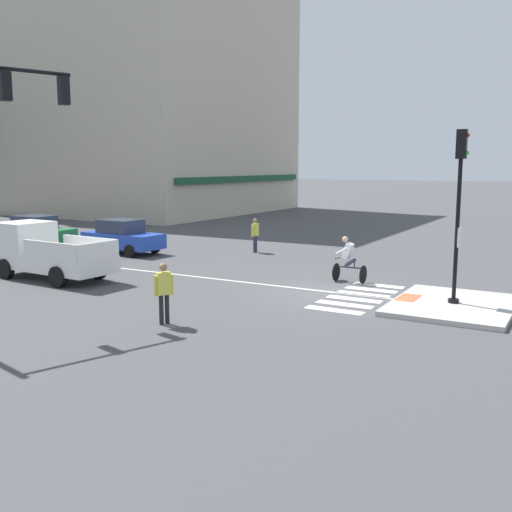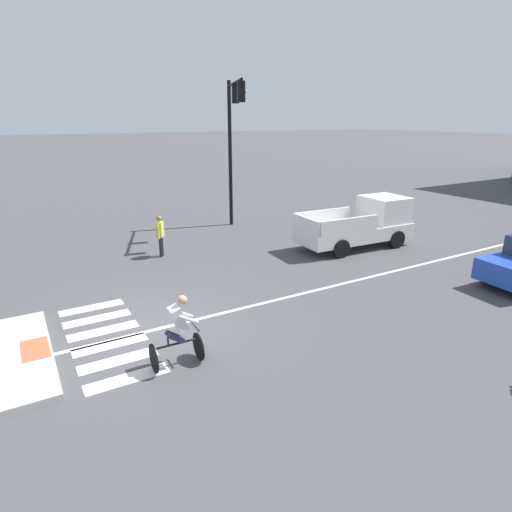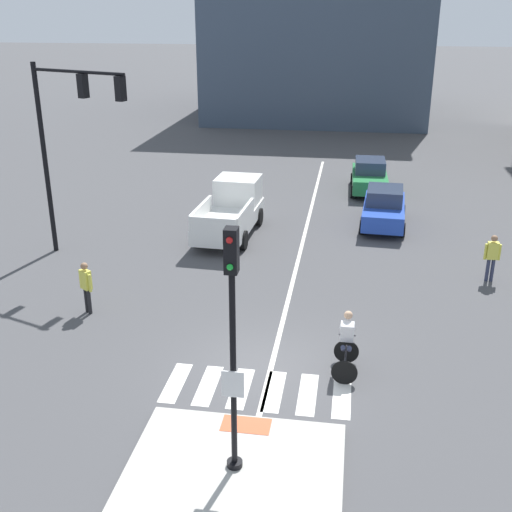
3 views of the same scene
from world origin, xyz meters
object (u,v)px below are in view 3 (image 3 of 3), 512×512
Objects in this scene: car_green_eastbound_distant at (370,176)px; pedestrian_at_curb_left at (86,284)px; pickup_truck_white_westbound_far at (232,210)px; car_blue_eastbound_far at (384,208)px; pedestrian_waiting_far_side at (492,254)px; signal_pole at (233,332)px; traffic_light_mast at (66,129)px; cyclist at (347,342)px.

car_green_eastbound_distant is 17.63m from pedestrian_at_curb_left.
pickup_truck_white_westbound_far is at bearing -128.24° from car_green_eastbound_distant.
car_green_eastbound_distant is 0.99× the size of car_blue_eastbound_far.
pickup_truck_white_westbound_far is 10.36m from pedestrian_waiting_far_side.
pedestrian_at_curb_left is at bearing -160.66° from pedestrian_waiting_far_side.
pedestrian_at_curb_left is (-9.24, -9.91, 0.17)m from car_blue_eastbound_far.
signal_pole is 14.88m from pickup_truck_white_westbound_far.
traffic_light_mast reaches higher than signal_pole.
cyclist is (-1.33, -12.10, 0.06)m from car_blue_eastbound_far.
pedestrian_at_curb_left is at bearing -119.55° from car_green_eastbound_distant.
signal_pole is at bearing -101.96° from car_blue_eastbound_far.
pickup_truck_white_westbound_far is at bearing 69.81° from pedestrian_at_curb_left.
pedestrian_at_curb_left is at bearing 164.56° from cyclist.
pickup_truck_white_westbound_far reaches higher than pedestrian_at_curb_left.
pedestrian_at_curb_left is 13.44m from pedestrian_waiting_far_side.
pedestrian_at_curb_left and pedestrian_waiting_far_side have the same top height.
traffic_light_mast is at bearing 146.71° from cyclist.
car_green_eastbound_distant is at bearing 44.65° from traffic_light_mast.
pedestrian_waiting_far_side reaches higher than car_green_eastbound_distant.
signal_pole is 0.98× the size of pickup_truck_white_westbound_far.
pickup_truck_white_westbound_far is (-6.28, -1.84, 0.17)m from car_blue_eastbound_far.
car_green_eastbound_distant is 2.47× the size of pedestrian_at_curb_left.
car_blue_eastbound_far is 12.17m from cyclist.
traffic_light_mast is 1.68× the size of car_blue_eastbound_far.
pickup_truck_white_westbound_far reaches higher than cyclist.
car_blue_eastbound_far is at bearing -84.20° from car_green_eastbound_distant.
cyclist reaches higher than pedestrian_at_curb_left.
signal_pole is 3.06× the size of pedestrian_waiting_far_side.
pedestrian_waiting_far_side is (3.99, -10.89, 0.17)m from car_green_eastbound_distant.
pickup_truck_white_westbound_far is at bearing 101.08° from signal_pole.
pickup_truck_white_westbound_far is 11.39m from cyclist.
car_blue_eastbound_far is 6.45m from pedestrian_waiting_far_side.
traffic_light_mast is at bearing -145.77° from pickup_truck_white_westbound_far.
car_green_eastbound_distant and car_blue_eastbound_far have the same top height.
signal_pole reaches higher than cyclist.
signal_pole is at bearing -78.92° from pickup_truck_white_westbound_far.
pickup_truck_white_westbound_far is 3.11× the size of pedestrian_at_curb_left.
signal_pole is at bearing -116.92° from cyclist.
cyclist reaches higher than car_blue_eastbound_far.
pedestrian_at_curb_left is (-8.69, -15.33, 0.17)m from car_green_eastbound_distant.
signal_pole reaches higher than pedestrian_at_curb_left.
pickup_truck_white_westbound_far is (-5.73, -7.27, 0.17)m from car_green_eastbound_distant.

